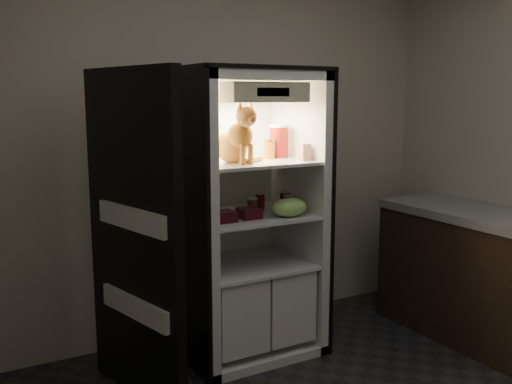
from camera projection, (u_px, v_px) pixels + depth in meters
room_shell at (397, 114)px, 2.46m from camera, size 3.60×3.60×3.60m
refrigerator at (244, 234)px, 3.78m from camera, size 0.90×0.72×1.88m
fridge_door at (134, 240)px, 3.13m from camera, size 0.26×0.86×1.85m
tabby_cat at (236, 140)px, 3.49m from camera, size 0.33×0.37×0.38m
parmesan_shaker at (241, 144)px, 3.65m from camera, size 0.08×0.08×0.20m
mayo_tub at (240, 148)px, 3.81m from camera, size 0.09×0.09×0.12m
salsa_jar at (270, 149)px, 3.73m from camera, size 0.07×0.07×0.13m
pepper_jar at (279, 141)px, 3.81m from camera, size 0.13×0.13×0.22m
cream_carton at (304, 152)px, 3.64m from camera, size 0.06×0.06×0.11m
soda_can_a at (260, 202)px, 3.82m from camera, size 0.06×0.06×0.11m
soda_can_b at (285, 201)px, 3.81m from camera, size 0.07×0.07×0.12m
soda_can_c at (288, 204)px, 3.71m from camera, size 0.06×0.06×0.12m
condiment_jar at (252, 205)px, 3.75m from camera, size 0.07×0.07×0.10m
grape_bag at (289, 207)px, 3.62m from camera, size 0.24×0.17×0.12m
berry_box_left at (224, 216)px, 3.47m from camera, size 0.13×0.13×0.07m
berry_box_right at (249, 213)px, 3.57m from camera, size 0.13×0.13×0.06m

